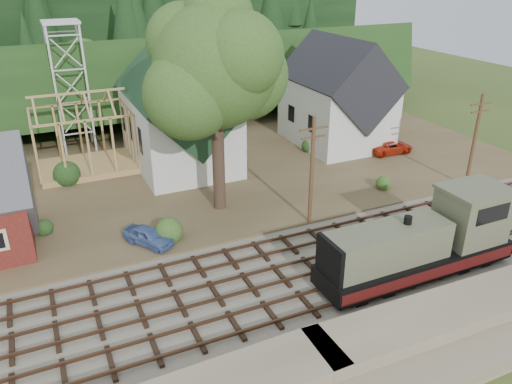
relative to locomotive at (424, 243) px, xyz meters
name	(u,v)px	position (x,y,z in m)	size (l,w,h in m)	color
ground	(250,288)	(-9.92, 3.00, -2.18)	(140.00, 140.00, 0.00)	#384C1E
railroad_bed	(250,287)	(-9.92, 3.00, -2.10)	(64.00, 11.00, 0.16)	#726B5B
village_flat	(166,176)	(-9.92, 21.00, -2.03)	(64.00, 26.00, 0.30)	brown
hillside	(116,110)	(-9.92, 45.00, -2.18)	(70.00, 28.00, 8.00)	#1E3F19
ridge	(96,84)	(-9.92, 61.00, -2.18)	(80.00, 20.00, 12.00)	black
church	(179,112)	(-7.92, 22.68, 3.00)	(8.40, 15.17, 13.00)	silver
farmhouse	(337,99)	(8.08, 22.00, 2.69)	(8.40, 10.80, 10.60)	silver
timber_frame	(84,138)	(-15.92, 25.00, 1.09)	(8.20, 6.20, 6.99)	tan
lattice_tower	(64,48)	(-15.92, 31.00, 7.86)	(3.20, 3.20, 12.12)	silver
big_tree	(217,75)	(-7.75, 13.08, 8.04)	(10.90, 8.40, 14.70)	#38281E
telegraph_pole_near	(312,170)	(-2.92, 8.20, 2.07)	(2.20, 0.28, 8.00)	#4C331E
telegraph_pole_far	(474,140)	(12.08, 8.20, 2.07)	(2.20, 0.28, 8.00)	#4C331E
locomotive	(424,243)	(0.00, 0.00, 0.00)	(12.38, 3.09, 4.94)	black
car_blue	(148,236)	(-14.13, 9.83, -1.27)	(1.44, 3.57, 1.22)	#4F6EAA
car_red	(390,147)	(11.30, 17.09, -1.25)	(2.07, 4.49, 1.25)	red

